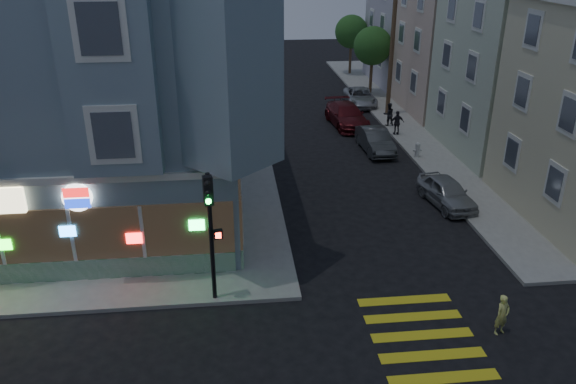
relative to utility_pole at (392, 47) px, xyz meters
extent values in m
plane|color=black|center=(-12.00, -24.00, -4.80)|extent=(120.00, 120.00, 0.00)
cube|color=gray|center=(-25.50, -1.00, -4.72)|extent=(33.00, 42.00, 0.15)
cube|color=gray|center=(11.00, -1.00, -4.72)|extent=(24.00, 42.00, 0.15)
cube|color=gray|center=(-18.00, -13.00, 0.85)|extent=(14.00, 14.00, 11.00)
cube|color=silver|center=(-18.00, -13.00, -0.80)|extent=(14.30, 14.30, 0.25)
cube|color=#196B33|center=(-18.00, -20.05, -4.25)|extent=(13.60, 0.12, 0.80)
cube|color=#382B1E|center=(-18.00, -20.05, -2.85)|extent=(13.60, 0.10, 2.00)
cylinder|color=white|center=(-16.40, -20.13, -1.40)|extent=(1.00, 0.12, 1.00)
cube|color=#B5C1A7|center=(7.50, -8.00, 0.60)|extent=(12.00, 8.60, 10.50)
cube|color=#BCA791|center=(7.50, 1.00, -0.15)|extent=(12.00, 8.60, 9.00)
cube|color=#AAA3B4|center=(7.50, 10.00, 0.60)|extent=(12.00, 8.60, 10.50)
cylinder|color=#4C3826|center=(0.00, 0.00, -0.15)|extent=(0.30, 0.30, 9.00)
cylinder|color=#4C3826|center=(0.20, 6.00, -3.05)|extent=(0.24, 0.24, 3.20)
sphere|color=#204F1C|center=(0.20, 6.00, -0.85)|extent=(3.00, 3.00, 3.00)
cylinder|color=#4C3826|center=(0.20, 14.00, -3.05)|extent=(0.24, 0.24, 3.20)
sphere|color=#204F1C|center=(0.20, 14.00, -0.85)|extent=(3.00, 3.00, 3.00)
imported|color=#E0E374|center=(-3.05, -24.38, -4.12)|extent=(0.58, 0.48, 1.36)
imported|color=black|center=(-0.70, -2.75, -3.89)|extent=(0.78, 0.63, 1.51)
imported|color=#25232B|center=(-0.70, -4.74, -3.89)|extent=(0.91, 0.42, 1.52)
imported|color=#979A9E|center=(-1.30, -15.00, -4.15)|extent=(2.03, 3.99, 1.30)
imported|color=#3C3F41|center=(-2.75, -7.31, -4.12)|extent=(1.60, 4.16, 1.35)
imported|color=#5C151A|center=(-3.40, -2.11, -4.06)|extent=(2.53, 5.25, 1.47)
imported|color=#A8ACB3|center=(-1.30, 3.09, -4.17)|extent=(2.31, 4.63, 1.26)
cylinder|color=black|center=(-11.95, -21.70, -2.37)|extent=(0.15, 0.15, 4.56)
cube|color=black|center=(-11.95, -21.90, -0.59)|extent=(0.34, 0.31, 0.96)
sphere|color=black|center=(-11.95, -22.05, -0.29)|extent=(0.18, 0.18, 0.18)
sphere|color=black|center=(-11.95, -22.05, -0.59)|extent=(0.18, 0.18, 0.18)
sphere|color=#19F23F|center=(-11.95, -22.05, -0.89)|extent=(0.18, 0.18, 0.18)
cube|color=black|center=(-11.72, -21.86, -2.14)|extent=(0.32, 0.24, 0.29)
cube|color=#FF2614|center=(-11.72, -21.96, -2.14)|extent=(0.20, 0.02, 0.20)
cylinder|color=silver|center=(-0.70, -8.89, -4.32)|extent=(0.26, 0.26, 0.66)
sphere|color=silver|center=(-0.70, -8.89, -3.93)|extent=(0.29, 0.29, 0.29)
cylinder|color=silver|center=(-0.70, -8.89, -4.26)|extent=(0.49, 0.13, 0.13)
camera|label=1|loc=(-11.17, -37.94, 6.34)|focal=35.00mm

